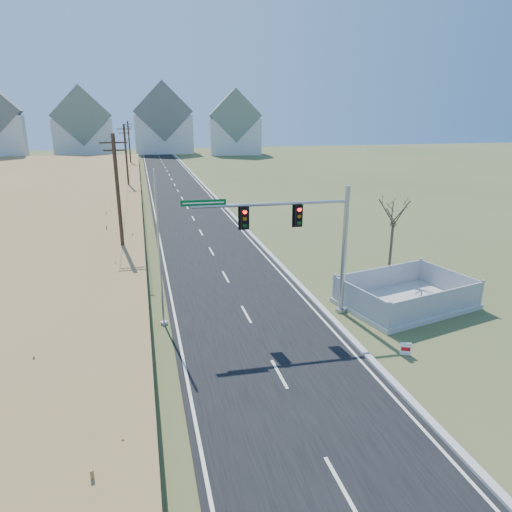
{
  "coord_description": "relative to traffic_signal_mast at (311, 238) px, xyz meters",
  "views": [
    {
      "loc": [
        -4.93,
        -17.63,
        10.22
      ],
      "look_at": [
        0.43,
        3.57,
        3.4
      ],
      "focal_mm": 32.0,
      "sensor_mm": 36.0,
      "label": 1
    }
  ],
  "objects": [
    {
      "name": "traffic_signal_mast",
      "position": [
        0.0,
        0.0,
        0.0
      ],
      "size": [
        8.56,
        0.7,
        6.82
      ],
      "rotation": [
        0.0,
        0.0,
        -0.04
      ],
      "color": "#9EA0A5",
      "rests_on": "ground"
    },
    {
      "name": "flagpole",
      "position": [
        -7.52,
        0.67,
        -1.1
      ],
      "size": [
        0.35,
        0.35,
        7.82
      ],
      "color": "#B7B5AD",
      "rests_on": "ground"
    },
    {
      "name": "utility_pole_near",
      "position": [
        -9.72,
        11.7,
        0.46
      ],
      "size": [
        1.8,
        0.26,
        9.0
      ],
      "color": "#422D1E",
      "rests_on": "ground"
    },
    {
      "name": "open_sign",
      "position": [
        2.67,
        -5.12,
        -3.91
      ],
      "size": [
        0.45,
        0.25,
        0.59
      ],
      "rotation": [
        0.0,
        0.0,
        -0.43
      ],
      "color": "white",
      "rests_on": "ground"
    },
    {
      "name": "fence_enclosure",
      "position": [
        5.68,
        -0.19,
        -3.92
      ],
      "size": [
        7.73,
        6.08,
        1.57
      ],
      "rotation": [
        0.0,
        0.0,
        0.22
      ],
      "color": "#B7B5AD",
      "rests_on": "ground"
    },
    {
      "name": "curb",
      "position": [
        0.93,
        46.7,
        -4.13
      ],
      "size": [
        0.3,
        180.0,
        0.18
      ],
      "primitive_type": "cube",
      "color": "#B2AFA8",
      "rests_on": "ground"
    },
    {
      "name": "condo_ne",
      "position": [
        16.78,
        100.7,
        2.61
      ],
      "size": [
        14.12,
        10.51,
        16.52
      ],
      "rotation": [
        0.0,
        0.0,
        -0.1
      ],
      "color": "silver",
      "rests_on": "ground"
    },
    {
      "name": "bare_tree",
      "position": [
        6.97,
        3.91,
        0.29
      ],
      "size": [
        2.12,
        2.12,
        5.61
      ],
      "color": "#4C3F33",
      "rests_on": "ground"
    },
    {
      "name": "condo_n",
      "position": [
        -1.22,
        108.7,
        3.39
      ],
      "size": [
        15.27,
        10.2,
        18.54
      ],
      "color": "silver",
      "rests_on": "ground"
    },
    {
      "name": "utility_pole_far",
      "position": [
        -9.72,
        71.7,
        0.46
      ],
      "size": [
        1.8,
        0.26,
        9.0
      ],
      "color": "#422D1E",
      "rests_on": "ground"
    },
    {
      "name": "utility_pole_mid",
      "position": [
        -9.72,
        41.7,
        0.46
      ],
      "size": [
        1.8,
        0.26,
        9.0
      ],
      "color": "#422D1E",
      "rests_on": "ground"
    },
    {
      "name": "ground",
      "position": [
        -3.22,
        -3.3,
        -4.22
      ],
      "size": [
        260.0,
        260.0,
        0.0
      ],
      "primitive_type": "plane",
      "color": "#445227",
      "rests_on": "ground"
    },
    {
      "name": "road",
      "position": [
        -3.22,
        46.7,
        -4.19
      ],
      "size": [
        8.0,
        180.0,
        0.06
      ],
      "primitive_type": "cube",
      "color": "black",
      "rests_on": "ground"
    },
    {
      "name": "condo_nnw",
      "position": [
        -21.22,
        104.7,
        2.71
      ],
      "size": [
        14.93,
        11.17,
        17.03
      ],
      "rotation": [
        0.0,
        0.0,
        0.07
      ],
      "color": "silver",
      "rests_on": "ground"
    }
  ]
}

